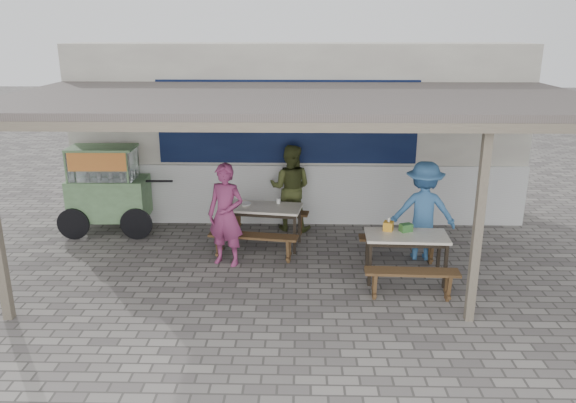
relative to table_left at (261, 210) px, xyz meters
The scene contains 17 objects.
ground 1.97m from the table_left, 69.81° to the right, with size 60.00×60.00×0.00m, color slate.
back_wall 2.21m from the table_left, 70.94° to the left, with size 9.00×1.28×3.50m.
warung_roof 2.30m from the table_left, 51.97° to the right, with size 9.00×4.21×2.81m.
table_left is the anchor object (origin of this frame).
bench_left_street 0.73m from the table_left, 98.41° to the right, with size 1.54×0.50×0.45m.
bench_left_wall 0.73m from the table_left, 81.59° to the left, with size 1.54×0.50×0.45m.
table_right 2.71m from the table_left, 30.49° to the right, with size 1.28×0.68×0.75m.
bench_right_street 3.10m from the table_left, 41.52° to the right, with size 1.36×0.33×0.45m.
bench_right_wall 2.49m from the table_left, 16.61° to the right, with size 1.36×0.33×0.45m.
vendor_cart 3.04m from the table_left, 167.61° to the left, with size 2.10×0.84×1.67m.
patron_street_side 0.98m from the table_left, 122.73° to the right, with size 0.63×0.41×1.71m, color #82305B.
patron_wall_side 1.04m from the table_left, 60.77° to the left, with size 0.82×0.64×1.68m, color #454C23.
patron_right_table 2.81m from the table_left, 10.01° to the right, with size 1.09×0.63×1.69m, color teal.
tissue_box 2.40m from the table_left, 29.84° to the right, with size 0.14×0.14×0.14m, color orange.
donation_box 2.65m from the table_left, 27.71° to the right, with size 0.19×0.12×0.12m, color #346B2F.
condiment_jar 0.37m from the table_left, 31.38° to the left, with size 0.08×0.08×0.09m, color white.
condiment_bowl 0.31m from the table_left, behind, with size 0.20×0.20×0.05m, color white.
Camera 1 is at (0.06, -7.75, 3.80)m, focal length 35.00 mm.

